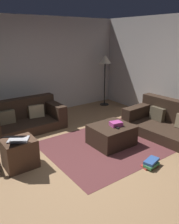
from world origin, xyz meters
name	(u,v)px	position (x,y,z in m)	size (l,w,h in m)	color
ground_plane	(87,168)	(0.00, 0.00, 0.00)	(6.40, 6.40, 0.00)	#93704C
rear_partition	(16,69)	(0.00, 3.14, 1.30)	(6.40, 0.12, 2.60)	#BCB7B2
couch_left	(23,118)	(-0.25, 2.25, 0.27)	(1.79, 0.91, 0.69)	#332319
couch_right	(168,123)	(2.26, 0.07, 0.27)	(1.09, 1.76, 0.74)	#332319
ottoman	(111,135)	(0.92, 0.44, 0.20)	(0.80, 0.70, 0.41)	#332319
gift_box	(116,124)	(0.98, 0.38, 0.45)	(0.23, 0.18, 0.08)	#B23F8C
tv_remote	(116,127)	(0.91, 0.30, 0.42)	(0.05, 0.16, 0.02)	black
side_table	(20,153)	(-0.88, 0.71, 0.25)	(0.52, 0.44, 0.49)	#4C3323
laptop	(17,138)	(-0.91, 0.65, 0.55)	(0.50, 0.53, 0.19)	silver
book_stack	(151,163)	(0.90, -0.60, 0.07)	(0.34, 0.23, 0.13)	#B7332D
corner_lamp	(105,63)	(2.56, 2.65, 1.32)	(0.36, 0.36, 1.55)	black
area_rug	(111,144)	(0.92, 0.44, 0.00)	(2.60, 2.00, 0.01)	#5A2C2D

